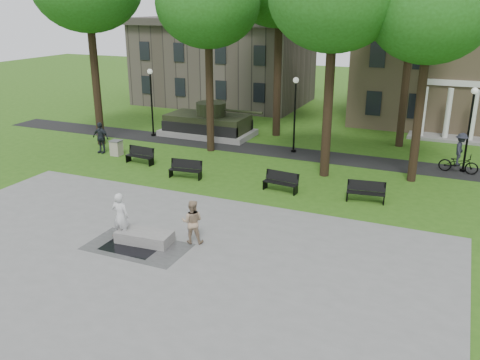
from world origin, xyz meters
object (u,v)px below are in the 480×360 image
(trash_bin, at_px, (116,148))
(friend_watching, at_px, (192,222))
(concrete_block, at_px, (145,237))
(skateboarder, at_px, (121,216))
(park_bench_0, at_px, (140,155))
(cyclist, at_px, (460,157))

(trash_bin, bearing_deg, friend_watching, -41.03)
(concrete_block, bearing_deg, skateboarder, -174.13)
(friend_watching, relative_size, park_bench_0, 0.97)
(cyclist, bearing_deg, trash_bin, 107.97)
(friend_watching, bearing_deg, concrete_block, 4.99)
(friend_watching, height_order, cyclist, cyclist)
(skateboarder, distance_m, friend_watching, 2.88)
(cyclist, xyz_separation_m, trash_bin, (-19.62, -4.77, -0.44))
(concrete_block, relative_size, trash_bin, 2.29)
(concrete_block, relative_size, friend_watching, 1.24)
(friend_watching, distance_m, park_bench_0, 11.34)
(skateboarder, xyz_separation_m, park_bench_0, (-5.18, 8.97, -0.48))
(concrete_block, xyz_separation_m, friend_watching, (1.74, 0.76, 0.66))
(trash_bin, bearing_deg, cyclist, 13.68)
(concrete_block, xyz_separation_m, skateboarder, (-1.00, -0.10, 0.76))
(friend_watching, xyz_separation_m, park_bench_0, (-7.93, 8.10, -0.38))
(skateboarder, relative_size, friend_watching, 1.11)
(park_bench_0, relative_size, trash_bin, 1.91)
(skateboarder, bearing_deg, friend_watching, -166.65)
(skateboarder, relative_size, cyclist, 0.86)
(skateboarder, distance_m, park_bench_0, 10.37)
(skateboarder, bearing_deg, trash_bin, -56.67)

